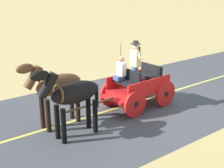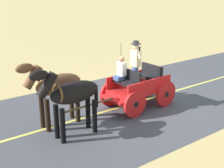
% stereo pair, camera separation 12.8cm
% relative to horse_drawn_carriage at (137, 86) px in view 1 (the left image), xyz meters
% --- Properties ---
extents(ground_plane, '(200.00, 200.00, 0.00)m').
position_rel_horse_drawn_carriage_xyz_m(ground_plane, '(0.30, -0.27, -0.82)').
color(ground_plane, tan).
extents(road_surface, '(6.58, 160.00, 0.01)m').
position_rel_horse_drawn_carriage_xyz_m(road_surface, '(0.30, -0.27, -0.81)').
color(road_surface, '#424247').
rests_on(road_surface, ground).
extents(road_centre_stripe, '(0.12, 160.00, 0.00)m').
position_rel_horse_drawn_carriage_xyz_m(road_centre_stripe, '(0.30, -0.27, -0.81)').
color(road_centre_stripe, '#DBCC4C').
rests_on(road_centre_stripe, road_surface).
extents(horse_drawn_carriage, '(1.52, 4.51, 2.50)m').
position_rel_horse_drawn_carriage_xyz_m(horse_drawn_carriage, '(0.00, 0.00, 0.00)').
color(horse_drawn_carriage, red).
rests_on(horse_drawn_carriage, ground).
extents(horse_near_side, '(0.61, 2.13, 2.21)m').
position_rel_horse_drawn_carriage_xyz_m(horse_near_side, '(-0.61, 3.00, 0.51)').
color(horse_near_side, black).
rests_on(horse_near_side, ground).
extents(horse_off_side, '(0.67, 2.14, 2.21)m').
position_rel_horse_drawn_carriage_xyz_m(horse_off_side, '(0.31, 3.05, 0.51)').
color(horse_off_side, brown).
rests_on(horse_off_side, ground).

